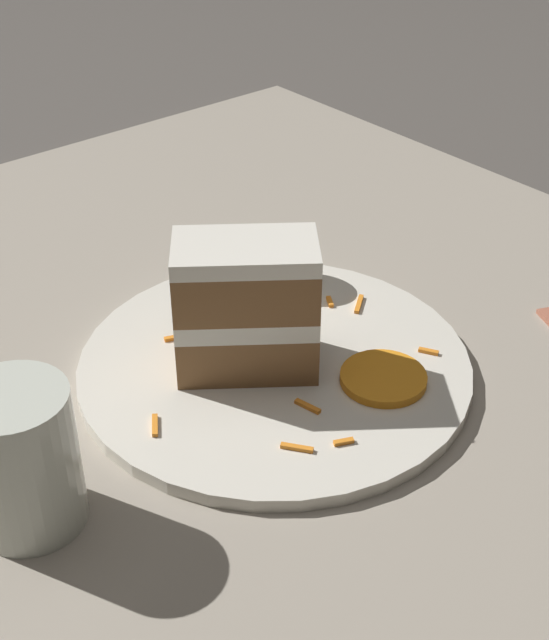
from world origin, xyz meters
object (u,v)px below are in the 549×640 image
(plate, at_px, (274,365))
(drinking_glass, at_px, (23,467))
(cake_slice, at_px, (247,306))
(cream_dollop, at_px, (289,257))
(orange_garnish, at_px, (383,378))

(plate, distance_m, drinking_glass, 0.22)
(cake_slice, distance_m, drinking_glass, 0.20)
(plate, distance_m, cream_dollop, 0.12)
(plate, xyz_separation_m, cake_slice, (-0.02, 0.01, 0.06))
(cake_slice, xyz_separation_m, cream_dollop, (0.10, 0.07, -0.03))
(cake_slice, height_order, cream_dollop, cake_slice)
(cake_slice, relative_size, orange_garnish, 1.84)
(orange_garnish, distance_m, drinking_glass, 0.27)
(plate, relative_size, orange_garnish, 4.67)
(plate, height_order, drinking_glass, drinking_glass)
(plate, bearing_deg, cake_slice, 154.73)
(cream_dollop, bearing_deg, drinking_glass, -161.73)
(plate, distance_m, cake_slice, 0.06)
(drinking_glass, bearing_deg, orange_garnish, -11.77)
(plate, relative_size, cake_slice, 2.54)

